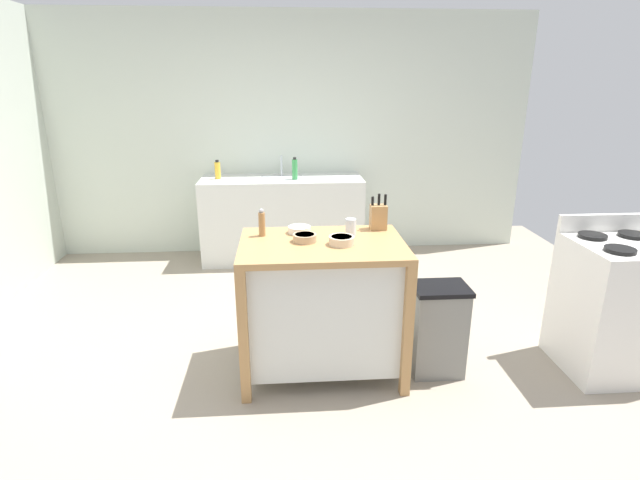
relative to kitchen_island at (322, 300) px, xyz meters
The scene contains 15 objects.
ground_plane 0.54m from the kitchen_island, 143.96° to the left, with size 6.28×6.28×0.00m, color gray.
wall_back 2.70m from the kitchen_island, 93.23° to the left, with size 5.28×0.10×2.60m, color silver.
kitchen_island is the anchor object (origin of this frame).
knife_block 0.69m from the kitchen_island, 32.80° to the left, with size 0.11×0.09×0.25m.
bowl_ceramic_small 0.45m from the kitchen_island, 24.00° to the right, with size 0.16×0.16×0.05m.
bowl_ceramic_wide 0.45m from the kitchen_island, 167.01° to the left, with size 0.15×0.15×0.05m.
bowl_stoneware_deep 0.50m from the kitchen_island, 123.48° to the left, with size 0.15×0.15×0.05m.
drinking_cup 0.52m from the kitchen_island, 32.39° to the left, with size 0.07×0.07×0.12m.
pepper_grinder 0.65m from the kitchen_island, 156.77° to the left, with size 0.04×0.04×0.19m.
trash_bin 0.80m from the kitchen_island, ahead, with size 0.36×0.28×0.63m.
sink_counter 2.24m from the kitchen_island, 96.64° to the left, with size 1.72×0.60×0.90m.
sink_faucet 2.43m from the kitchen_island, 96.25° to the left, with size 0.02×0.02×0.22m.
bottle_spray_cleaner 2.20m from the kitchen_island, 93.21° to the left, with size 0.06×0.06×0.23m.
bottle_hand_soap 2.47m from the kitchen_island, 112.56° to the left, with size 0.06×0.06×0.20m.
stove 1.95m from the kitchen_island, ahead, with size 0.60×0.60×1.02m.
Camera 1 is at (-0.09, -3.05, 1.91)m, focal length 27.52 mm.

